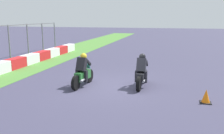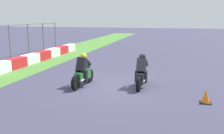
{
  "view_description": "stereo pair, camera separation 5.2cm",
  "coord_description": "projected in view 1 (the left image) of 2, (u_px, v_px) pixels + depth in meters",
  "views": [
    {
      "loc": [
        -10.66,
        -2.75,
        3.13
      ],
      "look_at": [
        -0.02,
        -0.05,
        0.9
      ],
      "focal_mm": 39.9,
      "sensor_mm": 36.0,
      "label": 1
    },
    {
      "loc": [
        -10.65,
        -2.8,
        3.13
      ],
      "look_at": [
        -0.02,
        -0.05,
        0.9
      ],
      "focal_mm": 39.9,
      "sensor_mm": 36.0,
      "label": 2
    }
  ],
  "objects": [
    {
      "name": "traffic_cone",
      "position": [
        206.0,
        97.0,
        9.15
      ],
      "size": [
        0.4,
        0.4,
        0.51
      ],
      "color": "black",
      "rests_on": "ground_plane"
    },
    {
      "name": "ground_plane",
      "position": [
        111.0,
        86.0,
        11.41
      ],
      "size": [
        120.0,
        120.0,
        0.0
      ],
      "primitive_type": "plane",
      "color": "#3D3A53"
    },
    {
      "name": "rider_lane_a",
      "position": [
        142.0,
        73.0,
        11.19
      ],
      "size": [
        2.04,
        0.54,
        1.51
      ],
      "rotation": [
        0.0,
        0.0,
        -0.02
      ],
      "color": "black",
      "rests_on": "ground_plane"
    },
    {
      "name": "rider_lane_b",
      "position": [
        83.0,
        73.0,
        11.32
      ],
      "size": [
        2.04,
        0.56,
        1.51
      ],
      "rotation": [
        0.0,
        0.0,
        -0.09
      ],
      "color": "black",
      "rests_on": "ground_plane"
    }
  ]
}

